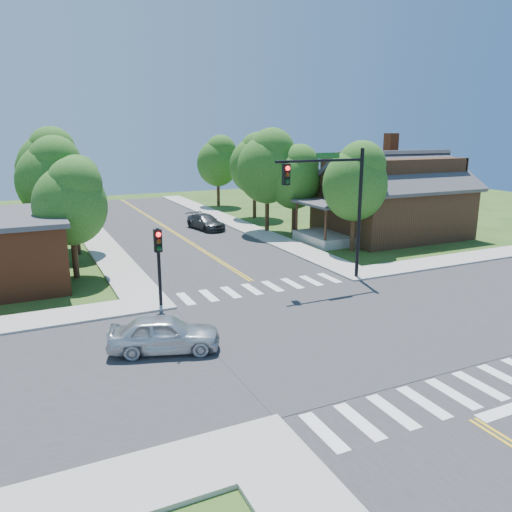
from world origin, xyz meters
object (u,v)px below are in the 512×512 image
signal_mast_ne (334,194)px  signal_pole_nw (159,253)px  house_ne (391,194)px  car_silver (164,334)px  car_dgrey (206,222)px

signal_mast_ne → signal_pole_nw: signal_mast_ne is taller
signal_mast_ne → house_ne: size_ratio=0.55×
house_ne → car_silver: (-21.84, -13.46, -2.63)m
signal_mast_ne → house_ne: 14.23m
signal_mast_ne → house_ne: signal_mast_ne is taller
signal_mast_ne → car_dgrey: signal_mast_ne is taller
car_dgrey → car_silver: bearing=-124.1°
signal_pole_nw → house_ne: 22.45m
house_ne → car_silver: 25.79m
signal_pole_nw → car_dgrey: size_ratio=0.83×
car_silver → house_ne: bearing=-39.6°
signal_pole_nw → car_dgrey: (8.42, 17.23, -2.03)m
signal_pole_nw → house_ne: house_ne is taller
signal_pole_nw → house_ne: size_ratio=0.29×
signal_pole_nw → house_ne: (20.71, 8.66, 0.67)m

